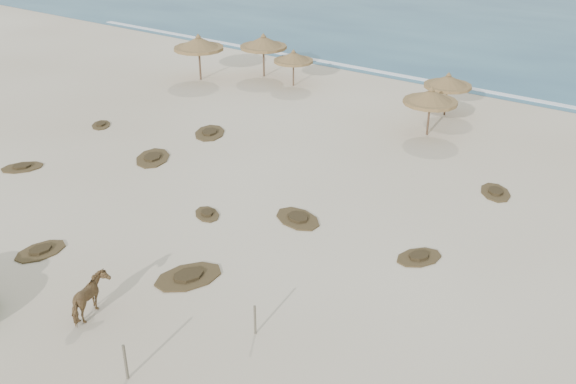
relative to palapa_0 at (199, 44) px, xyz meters
The scene contains 20 objects.
ground 22.91m from the palapa_0, 48.89° to the right, with size 160.00×160.00×0.00m, color #F1E5C6.
foam_line 17.56m from the palapa_0, 30.54° to the left, with size 70.00×0.60×0.01m, color white.
palapa_0 is the anchor object (origin of this frame).
palapa_1 4.42m from the palapa_0, 45.74° to the left, with size 4.16×4.16×3.03m.
palapa_2 6.58m from the palapa_0, 22.89° to the left, with size 3.06×3.06×2.47m.
palapa_3 16.90m from the palapa_0, 10.47° to the left, with size 2.77×2.77×2.59m.
palapa_4 17.14m from the palapa_0, ahead, with size 3.43×3.43×2.73m.
horse 26.37m from the palapa_0, 54.98° to the right, with size 0.74×1.62×1.37m, color olive.
fence_post_near 29.30m from the palapa_0, 51.43° to the right, with size 0.09×0.09×1.19m, color #67604D.
fence_post_far 27.75m from the palapa_0, 43.89° to the right, with size 0.08×0.08×1.06m, color #67604D.
scrub_0 16.48m from the palapa_0, 79.30° to the right, with size 2.20×2.37×0.16m.
scrub_1 13.88m from the palapa_0, 57.48° to the right, with size 2.78×3.00×0.16m.
scrub_2 19.85m from the palapa_0, 46.62° to the right, with size 1.75×1.56×0.16m.
scrub_3 21.07m from the palapa_0, 36.41° to the right, with size 2.63×2.13×0.16m.
scrub_4 25.46m from the palapa_0, 28.82° to the right, with size 1.96×2.22×0.16m.
scrub_6 10.64m from the palapa_0, 44.71° to the right, with size 2.73×2.97×0.16m.
scrub_7 23.38m from the palapa_0, 13.12° to the right, with size 2.12×2.33×0.16m.
scrub_8 10.36m from the palapa_0, 81.20° to the right, with size 1.84×1.84×0.16m.
scrub_9 24.40m from the palapa_0, 48.41° to the right, with size 2.50×2.96×0.16m.
scrub_11 22.82m from the palapa_0, 62.79° to the right, with size 1.57×2.16×0.16m.
Camera 1 is at (15.06, -14.34, 12.91)m, focal length 40.00 mm.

